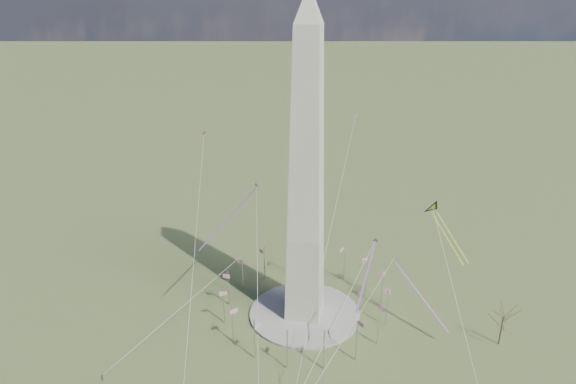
% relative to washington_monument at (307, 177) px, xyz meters
% --- Properties ---
extents(ground, '(2000.00, 2000.00, 0.00)m').
position_rel_washington_monument_xyz_m(ground, '(0.00, 0.00, -47.95)').
color(ground, '#4F592C').
rests_on(ground, ground).
extents(plaza, '(36.00, 36.00, 0.80)m').
position_rel_washington_monument_xyz_m(plaza, '(0.00, 0.00, -47.55)').
color(plaza, '#9E9A91').
rests_on(plaza, ground).
extents(washington_monument, '(15.56, 15.56, 100.00)m').
position_rel_washington_monument_xyz_m(washington_monument, '(0.00, 0.00, 0.00)').
color(washington_monument, beige).
rests_on(washington_monument, plaza).
extents(flagpole_ring, '(54.40, 54.40, 13.00)m').
position_rel_washington_monument_xyz_m(flagpole_ring, '(-0.00, -0.00, -40.68)').
color(flagpole_ring, silver).
rests_on(flagpole_ring, ground).
extents(tree_near, '(8.47, 8.47, 14.81)m').
position_rel_washington_monument_xyz_m(tree_near, '(59.75, -2.02, -37.39)').
color(tree_near, '#4E3D2F').
rests_on(tree_near, ground).
extents(person_west, '(1.10, 1.03, 1.79)m').
position_rel_washington_monument_xyz_m(person_west, '(-48.10, -41.54, -47.06)').
color(person_west, gray).
rests_on(person_west, ground).
extents(kite_delta_black, '(14.16, 15.97, 14.35)m').
position_rel_washington_monument_xyz_m(kite_delta_black, '(37.70, 6.67, -10.18)').
color(kite_delta_black, black).
rests_on(kite_delta_black, ground).
extents(kite_diamond_purple, '(2.03, 2.87, 8.45)m').
position_rel_washington_monument_xyz_m(kite_diamond_purple, '(-21.46, 2.01, -30.74)').
color(kite_diamond_purple, navy).
rests_on(kite_diamond_purple, ground).
extents(kite_streamer_left, '(4.45, 19.26, 13.29)m').
position_rel_washington_monument_xyz_m(kite_streamer_left, '(20.20, -11.65, -20.60)').
color(kite_streamer_left, '#F63E26').
rests_on(kite_streamer_left, ground).
extents(kite_streamer_mid, '(14.21, 19.78, 15.86)m').
position_rel_washington_monument_xyz_m(kite_streamer_mid, '(-21.30, -0.81, -11.38)').
color(kite_streamer_mid, '#F63E26').
rests_on(kite_streamer_mid, ground).
extents(kite_streamer_right, '(18.64, 15.97, 15.93)m').
position_rel_washington_monument_xyz_m(kite_streamer_right, '(33.10, 3.52, -33.72)').
color(kite_streamer_right, '#F63E26').
rests_on(kite_streamer_right, ground).
extents(kite_small_red, '(1.34, 1.90, 3.94)m').
position_rel_washington_monument_xyz_m(kite_small_red, '(-43.15, 29.78, 2.38)').
color(kite_small_red, red).
rests_on(kite_small_red, ground).
extents(kite_small_white, '(1.34, 2.06, 4.49)m').
position_rel_washington_monument_xyz_m(kite_small_white, '(9.49, 46.94, 7.70)').
color(kite_small_white, silver).
rests_on(kite_small_white, ground).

